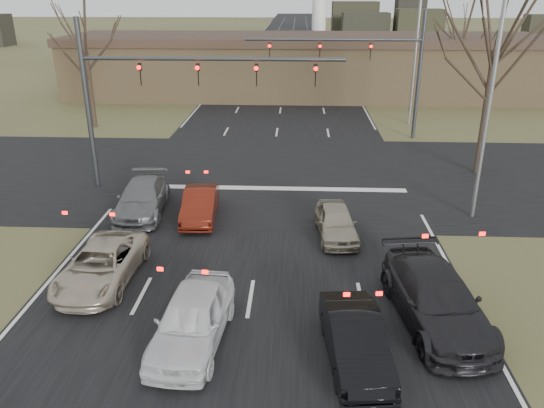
{
  "coord_description": "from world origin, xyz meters",
  "views": [
    {
      "loc": [
        1.39,
        -11.38,
        9.14
      ],
      "look_at": [
        0.54,
        6.11,
        2.0
      ],
      "focal_mm": 35.0,
      "sensor_mm": 36.0,
      "label": 1
    }
  ],
  "objects_px": {
    "car_silver_suv": "(101,265)",
    "car_silver_ahead": "(336,222)",
    "building": "(305,65)",
    "mast_arm_near": "(154,84)",
    "car_black_hatch": "(355,340)",
    "car_white_sedan": "(192,319)",
    "car_red_ahead": "(200,205)",
    "car_charcoal_sedan": "(436,299)",
    "mast_arm_far": "(375,59)",
    "streetlight_right_far": "(414,44)",
    "car_grey_ahead": "(142,198)",
    "streetlight_right_near": "(487,86)"
  },
  "relations": [
    {
      "from": "streetlight_right_far",
      "to": "car_charcoal_sedan",
      "type": "relative_size",
      "value": 1.88
    },
    {
      "from": "building",
      "to": "mast_arm_near",
      "type": "height_order",
      "value": "mast_arm_near"
    },
    {
      "from": "car_silver_suv",
      "to": "car_silver_ahead",
      "type": "bearing_deg",
      "value": 27.84
    },
    {
      "from": "car_silver_suv",
      "to": "car_charcoal_sedan",
      "type": "height_order",
      "value": "car_charcoal_sedan"
    },
    {
      "from": "car_white_sedan",
      "to": "car_silver_ahead",
      "type": "bearing_deg",
      "value": 62.64
    },
    {
      "from": "streetlight_right_far",
      "to": "car_charcoal_sedan",
      "type": "distance_m",
      "value": 25.69
    },
    {
      "from": "mast_arm_far",
      "to": "car_red_ahead",
      "type": "height_order",
      "value": "mast_arm_far"
    },
    {
      "from": "car_black_hatch",
      "to": "car_charcoal_sedan",
      "type": "height_order",
      "value": "car_charcoal_sedan"
    },
    {
      "from": "car_charcoal_sedan",
      "to": "car_red_ahead",
      "type": "bearing_deg",
      "value": 130.84
    },
    {
      "from": "car_silver_suv",
      "to": "car_red_ahead",
      "type": "distance_m",
      "value": 5.89
    },
    {
      "from": "car_grey_ahead",
      "to": "mast_arm_near",
      "type": "bearing_deg",
      "value": 83.77
    },
    {
      "from": "car_silver_suv",
      "to": "car_charcoal_sedan",
      "type": "xyz_separation_m",
      "value": [
        10.54,
        -1.78,
        0.13
      ]
    },
    {
      "from": "car_charcoal_sedan",
      "to": "car_silver_suv",
      "type": "bearing_deg",
      "value": 162.52
    },
    {
      "from": "car_white_sedan",
      "to": "car_charcoal_sedan",
      "type": "relative_size",
      "value": 0.83
    },
    {
      "from": "car_white_sedan",
      "to": "car_red_ahead",
      "type": "relative_size",
      "value": 1.14
    },
    {
      "from": "car_silver_suv",
      "to": "car_charcoal_sedan",
      "type": "relative_size",
      "value": 0.86
    },
    {
      "from": "mast_arm_near",
      "to": "car_white_sedan",
      "type": "relative_size",
      "value": 2.76
    },
    {
      "from": "building",
      "to": "streetlight_right_far",
      "type": "height_order",
      "value": "streetlight_right_far"
    },
    {
      "from": "car_silver_suv",
      "to": "car_grey_ahead",
      "type": "height_order",
      "value": "car_grey_ahead"
    },
    {
      "from": "streetlight_right_far",
      "to": "car_charcoal_sedan",
      "type": "bearing_deg",
      "value": -98.68
    },
    {
      "from": "building",
      "to": "car_white_sedan",
      "type": "height_order",
      "value": "building"
    },
    {
      "from": "mast_arm_far",
      "to": "car_silver_suv",
      "type": "relative_size",
      "value": 2.42
    },
    {
      "from": "building",
      "to": "car_red_ahead",
      "type": "bearing_deg",
      "value": -99.24
    },
    {
      "from": "car_silver_suv",
      "to": "car_white_sedan",
      "type": "relative_size",
      "value": 1.04
    },
    {
      "from": "mast_arm_far",
      "to": "car_charcoal_sedan",
      "type": "distance_m",
      "value": 21.38
    },
    {
      "from": "streetlight_right_far",
      "to": "car_silver_ahead",
      "type": "bearing_deg",
      "value": -108.2
    },
    {
      "from": "streetlight_right_near",
      "to": "car_grey_ahead",
      "type": "xyz_separation_m",
      "value": [
        -14.13,
        -0.23,
        -4.9
      ]
    },
    {
      "from": "mast_arm_near",
      "to": "mast_arm_far",
      "type": "relative_size",
      "value": 1.09
    },
    {
      "from": "mast_arm_near",
      "to": "car_silver_suv",
      "type": "height_order",
      "value": "mast_arm_near"
    },
    {
      "from": "mast_arm_near",
      "to": "streetlight_right_near",
      "type": "distance_m",
      "value": 14.38
    },
    {
      "from": "car_white_sedan",
      "to": "car_grey_ahead",
      "type": "relative_size",
      "value": 0.93
    },
    {
      "from": "streetlight_right_near",
      "to": "car_black_hatch",
      "type": "relative_size",
      "value": 2.51
    },
    {
      "from": "mast_arm_far",
      "to": "car_white_sedan",
      "type": "xyz_separation_m",
      "value": [
        -7.58,
        -22.26,
        -4.27
      ]
    },
    {
      "from": "mast_arm_far",
      "to": "car_silver_ahead",
      "type": "height_order",
      "value": "mast_arm_far"
    },
    {
      "from": "streetlight_right_near",
      "to": "mast_arm_far",
      "type": "bearing_deg",
      "value": 101.47
    },
    {
      "from": "car_charcoal_sedan",
      "to": "building",
      "type": "bearing_deg",
      "value": 87.68
    },
    {
      "from": "car_grey_ahead",
      "to": "streetlight_right_near",
      "type": "bearing_deg",
      "value": -3.96
    },
    {
      "from": "mast_arm_near",
      "to": "car_silver_suv",
      "type": "xyz_separation_m",
      "value": [
        0.2,
        -9.16,
        -4.43
      ]
    },
    {
      "from": "car_silver_ahead",
      "to": "car_red_ahead",
      "type": "bearing_deg",
      "value": 160.78
    },
    {
      "from": "car_white_sedan",
      "to": "car_silver_ahead",
      "type": "relative_size",
      "value": 1.21
    },
    {
      "from": "car_silver_suv",
      "to": "car_silver_ahead",
      "type": "height_order",
      "value": "car_silver_suv"
    },
    {
      "from": "car_red_ahead",
      "to": "car_silver_ahead",
      "type": "height_order",
      "value": "car_red_ahead"
    },
    {
      "from": "car_black_hatch",
      "to": "car_red_ahead",
      "type": "distance_m",
      "value": 10.73
    },
    {
      "from": "car_black_hatch",
      "to": "car_silver_ahead",
      "type": "xyz_separation_m",
      "value": [
        -0.01,
        7.6,
        -0.04
      ]
    },
    {
      "from": "streetlight_right_far",
      "to": "car_grey_ahead",
      "type": "height_order",
      "value": "streetlight_right_far"
    },
    {
      "from": "building",
      "to": "car_charcoal_sedan",
      "type": "relative_size",
      "value": 7.97
    },
    {
      "from": "mast_arm_far",
      "to": "car_red_ahead",
      "type": "bearing_deg",
      "value": -122.78
    },
    {
      "from": "mast_arm_near",
      "to": "car_red_ahead",
      "type": "distance_m",
      "value": 6.35
    },
    {
      "from": "car_black_hatch",
      "to": "streetlight_right_far",
      "type": "bearing_deg",
      "value": 71.01
    },
    {
      "from": "mast_arm_near",
      "to": "car_charcoal_sedan",
      "type": "bearing_deg",
      "value": -45.53
    }
  ]
}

